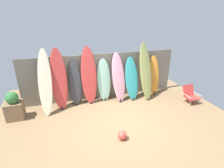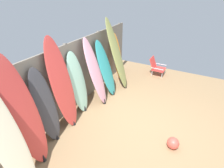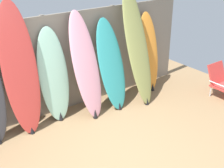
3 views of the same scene
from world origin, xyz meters
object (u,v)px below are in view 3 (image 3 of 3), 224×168
object	(u,v)px
surfboard_pink_5	(86,66)
surfboard_teal_6	(111,65)
surfboard_red_3	(20,71)
beach_chair	(221,80)
surfboard_olive_7	(137,46)
surfboard_seafoam_4	(54,76)
surfboard_orange_8	(149,53)

from	to	relation	value
surfboard_pink_5	surfboard_teal_6	world-z (taller)	surfboard_pink_5
surfboard_red_3	surfboard_teal_6	distance (m)	1.68
surfboard_red_3	surfboard_teal_6	xyz separation A→B (m)	(1.66, -0.14, -0.24)
surfboard_teal_6	beach_chair	xyz separation A→B (m)	(2.04, -1.01, -0.49)
surfboard_red_3	surfboard_olive_7	distance (m)	2.22
surfboard_pink_5	surfboard_teal_6	xyz separation A→B (m)	(0.55, -0.00, -0.10)
surfboard_seafoam_4	beach_chair	world-z (taller)	surfboard_seafoam_4
surfboard_orange_8	beach_chair	bearing A→B (deg)	-49.37
surfboard_teal_6	beach_chair	bearing A→B (deg)	-26.28
surfboard_seafoam_4	surfboard_teal_6	distance (m)	1.09
surfboard_pink_5	surfboard_olive_7	distance (m)	1.11
surfboard_red_3	surfboard_olive_7	world-z (taller)	surfboard_olive_7
surfboard_pink_5	surfboard_orange_8	distance (m)	1.62
surfboard_red_3	surfboard_orange_8	distance (m)	2.73
surfboard_orange_8	surfboard_olive_7	bearing A→B (deg)	-156.76
beach_chair	surfboard_teal_6	bearing A→B (deg)	135.51
surfboard_seafoam_4	surfboard_olive_7	xyz separation A→B (m)	(1.62, -0.28, 0.29)
surfboard_seafoam_4	surfboard_olive_7	size ratio (longest dim) A/B	0.74
surfboard_olive_7	surfboard_orange_8	world-z (taller)	surfboard_olive_7
surfboard_orange_8	beach_chair	size ratio (longest dim) A/B	2.51
surfboard_olive_7	beach_chair	bearing A→B (deg)	-31.66
surfboard_seafoam_4	surfboard_olive_7	bearing A→B (deg)	-9.77
surfboard_seafoam_4	surfboard_orange_8	distance (m)	2.14
surfboard_red_3	surfboard_olive_7	xyz separation A→B (m)	(2.21, -0.23, 0.03)
surfboard_seafoam_4	surfboard_teal_6	bearing A→B (deg)	-10.16
surfboard_red_3	beach_chair	size ratio (longest dim) A/B	3.30
surfboard_teal_6	surfboard_olive_7	world-z (taller)	surfboard_olive_7
surfboard_red_3	surfboard_orange_8	xyz separation A→B (m)	(2.72, -0.01, -0.26)
surfboard_pink_5	surfboard_olive_7	xyz separation A→B (m)	(1.09, -0.09, 0.17)
surfboard_seafoam_4	surfboard_teal_6	world-z (taller)	surfboard_teal_6
beach_chair	surfboard_orange_8	bearing A→B (deg)	112.43
surfboard_seafoam_4	surfboard_teal_6	xyz separation A→B (m)	(1.08, -0.19, 0.01)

